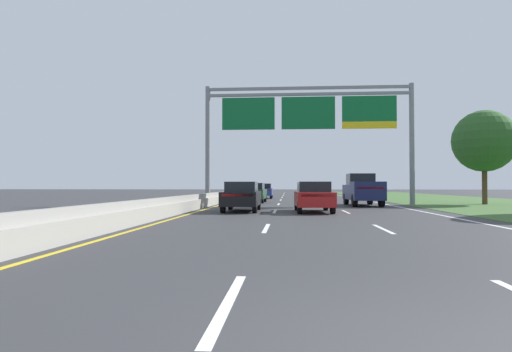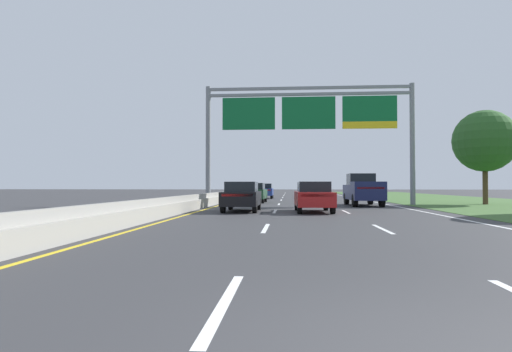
{
  "view_description": "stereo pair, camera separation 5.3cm",
  "coord_description": "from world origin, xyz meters",
  "px_view_note": "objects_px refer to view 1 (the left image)",
  "views": [
    {
      "loc": [
        -1.14,
        -3.62,
        1.38
      ],
      "look_at": [
        -2.73,
        17.91,
        1.84
      ],
      "focal_mm": 30.7,
      "sensor_mm": 36.0,
      "label": 1
    },
    {
      "loc": [
        -1.08,
        -3.61,
        1.38
      ],
      "look_at": [
        -2.73,
        17.91,
        1.84
      ],
      "focal_mm": 30.7,
      "sensor_mm": 36.0,
      "label": 2
    }
  ],
  "objects_px": {
    "car_red_centre_lane_sedan": "(313,196)",
    "car_blue_left_lane_sedan": "(264,191)",
    "car_darkgreen_left_lane_sedan": "(254,192)",
    "car_black_left_lane_sedan": "(242,196)",
    "roadside_tree_mid": "(484,141)",
    "overhead_sign_gantry": "(308,119)",
    "pickup_truck_navy": "(362,190)"
  },
  "relations": [
    {
      "from": "overhead_sign_gantry",
      "to": "car_red_centre_lane_sedan",
      "type": "distance_m",
      "value": 10.37
    },
    {
      "from": "pickup_truck_navy",
      "to": "car_black_left_lane_sedan",
      "type": "xyz_separation_m",
      "value": [
        -7.53,
        -7.13,
        -0.26
      ]
    },
    {
      "from": "car_black_left_lane_sedan",
      "to": "roadside_tree_mid",
      "type": "distance_m",
      "value": 19.39
    },
    {
      "from": "car_black_left_lane_sedan",
      "to": "roadside_tree_mid",
      "type": "bearing_deg",
      "value": -60.79
    },
    {
      "from": "car_blue_left_lane_sedan",
      "to": "car_black_left_lane_sedan",
      "type": "xyz_separation_m",
      "value": [
        0.12,
        -22.9,
        0.0
      ]
    },
    {
      "from": "overhead_sign_gantry",
      "to": "car_black_left_lane_sedan",
      "type": "xyz_separation_m",
      "value": [
        -3.91,
        -8.49,
        -5.38
      ]
    },
    {
      "from": "car_red_centre_lane_sedan",
      "to": "car_blue_left_lane_sedan",
      "type": "relative_size",
      "value": 1.01
    },
    {
      "from": "overhead_sign_gantry",
      "to": "car_darkgreen_left_lane_sedan",
      "type": "relative_size",
      "value": 3.39
    },
    {
      "from": "car_red_centre_lane_sedan",
      "to": "car_blue_left_lane_sedan",
      "type": "height_order",
      "value": "same"
    },
    {
      "from": "car_black_left_lane_sedan",
      "to": "car_darkgreen_left_lane_sedan",
      "type": "bearing_deg",
      "value": 1.19
    },
    {
      "from": "car_darkgreen_left_lane_sedan",
      "to": "car_blue_left_lane_sedan",
      "type": "bearing_deg",
      "value": 0.29
    },
    {
      "from": "pickup_truck_navy",
      "to": "car_blue_left_lane_sedan",
      "type": "distance_m",
      "value": 17.53
    },
    {
      "from": "car_blue_left_lane_sedan",
      "to": "pickup_truck_navy",
      "type": "bearing_deg",
      "value": -154.63
    },
    {
      "from": "car_darkgreen_left_lane_sedan",
      "to": "car_blue_left_lane_sedan",
      "type": "distance_m",
      "value": 11.06
    },
    {
      "from": "overhead_sign_gantry",
      "to": "car_red_centre_lane_sedan",
      "type": "xyz_separation_m",
      "value": [
        -0.14,
        -8.86,
        -5.38
      ]
    },
    {
      "from": "car_blue_left_lane_sedan",
      "to": "roadside_tree_mid",
      "type": "distance_m",
      "value": 21.82
    },
    {
      "from": "car_red_centre_lane_sedan",
      "to": "pickup_truck_navy",
      "type": "bearing_deg",
      "value": -28.25
    },
    {
      "from": "overhead_sign_gantry",
      "to": "car_red_centre_lane_sedan",
      "type": "height_order",
      "value": "overhead_sign_gantry"
    },
    {
      "from": "car_blue_left_lane_sedan",
      "to": "roadside_tree_mid",
      "type": "xyz_separation_m",
      "value": [
        16.69,
        -13.54,
        3.75
      ]
    },
    {
      "from": "car_darkgreen_left_lane_sedan",
      "to": "overhead_sign_gantry",
      "type": "bearing_deg",
      "value": -127.3
    },
    {
      "from": "car_red_centre_lane_sedan",
      "to": "roadside_tree_mid",
      "type": "bearing_deg",
      "value": -54.38
    },
    {
      "from": "car_red_centre_lane_sedan",
      "to": "roadside_tree_mid",
      "type": "xyz_separation_m",
      "value": [
        12.79,
        9.73,
        3.75
      ]
    },
    {
      "from": "car_red_centre_lane_sedan",
      "to": "car_black_left_lane_sedan",
      "type": "height_order",
      "value": "same"
    },
    {
      "from": "car_blue_left_lane_sedan",
      "to": "car_black_left_lane_sedan",
      "type": "relative_size",
      "value": 1.0
    },
    {
      "from": "overhead_sign_gantry",
      "to": "car_black_left_lane_sedan",
      "type": "relative_size",
      "value": 3.42
    },
    {
      "from": "pickup_truck_navy",
      "to": "car_red_centre_lane_sedan",
      "type": "xyz_separation_m",
      "value": [
        -3.76,
        -7.5,
        -0.26
      ]
    },
    {
      "from": "car_darkgreen_left_lane_sedan",
      "to": "car_black_left_lane_sedan",
      "type": "distance_m",
      "value": 11.84
    },
    {
      "from": "car_red_centre_lane_sedan",
      "to": "roadside_tree_mid",
      "type": "relative_size",
      "value": 0.65
    },
    {
      "from": "roadside_tree_mid",
      "to": "pickup_truck_navy",
      "type": "bearing_deg",
      "value": -166.15
    },
    {
      "from": "car_black_left_lane_sedan",
      "to": "roadside_tree_mid",
      "type": "xyz_separation_m",
      "value": [
        16.57,
        9.36,
        3.75
      ]
    },
    {
      "from": "pickup_truck_navy",
      "to": "roadside_tree_mid",
      "type": "xyz_separation_m",
      "value": [
        9.03,
        2.23,
        3.49
      ]
    },
    {
      "from": "car_blue_left_lane_sedan",
      "to": "car_red_centre_lane_sedan",
      "type": "bearing_deg",
      "value": -171.03
    }
  ]
}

